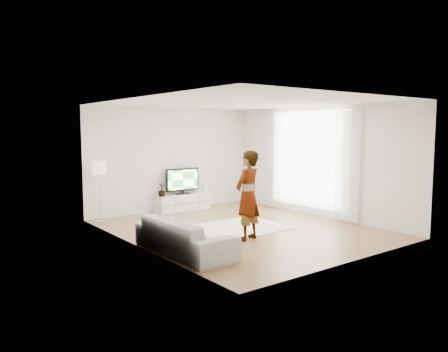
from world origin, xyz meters
TOP-DOWN VIEW (x-y plane):
  - floor at (0.00, 0.00)m, footprint 6.00×6.00m
  - ceiling at (0.00, 0.00)m, footprint 6.00×6.00m
  - wall_left at (-2.50, 0.00)m, footprint 0.02×6.00m
  - wall_right at (2.50, 0.00)m, footprint 0.02×6.00m
  - wall_back at (0.00, 3.00)m, footprint 5.00×0.02m
  - wall_front at (0.00, -3.00)m, footprint 5.00×0.02m
  - window at (2.48, 0.30)m, footprint 0.01×2.60m
  - curtain_near at (2.40, -1.00)m, footprint 0.04×0.70m
  - curtain_far at (2.40, 1.60)m, footprint 0.04×0.70m
  - media_console at (0.19, 2.76)m, footprint 1.58×0.45m
  - television at (0.19, 2.79)m, footprint 1.03×0.20m
  - game_console at (0.88, 2.76)m, footprint 0.07×0.15m
  - potted_plant at (-0.48, 2.77)m, footprint 0.24×0.24m
  - rug at (-0.10, 0.13)m, footprint 2.40×1.75m
  - player at (-0.52, -0.82)m, footprint 0.75×0.60m
  - sofa at (-2.03, -0.86)m, footprint 0.90×2.19m
  - floor_lamp at (-2.20, 2.70)m, footprint 0.33×0.33m

SIDE VIEW (x-z plane):
  - floor at x=0.00m, z-range 0.00..0.00m
  - rug at x=-0.10m, z-range 0.00..0.01m
  - media_console at x=0.19m, z-range 0.00..0.44m
  - sofa at x=-2.03m, z-range 0.00..0.63m
  - game_console at x=0.88m, z-range 0.44..0.65m
  - potted_plant at x=-0.48m, z-range 0.44..0.79m
  - television at x=0.19m, z-range 0.47..1.19m
  - player at x=-0.52m, z-range 0.01..1.80m
  - floor_lamp at x=-2.20m, z-range 0.51..1.98m
  - curtain_near at x=2.40m, z-range 0.05..2.65m
  - curtain_far at x=2.40m, z-range 0.05..2.65m
  - wall_left at x=-2.50m, z-range 0.00..2.80m
  - wall_right at x=2.50m, z-range 0.00..2.80m
  - wall_back at x=0.00m, z-range 0.00..2.80m
  - wall_front at x=0.00m, z-range 0.00..2.80m
  - window at x=2.48m, z-range 0.20..2.70m
  - ceiling at x=0.00m, z-range 2.80..2.80m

